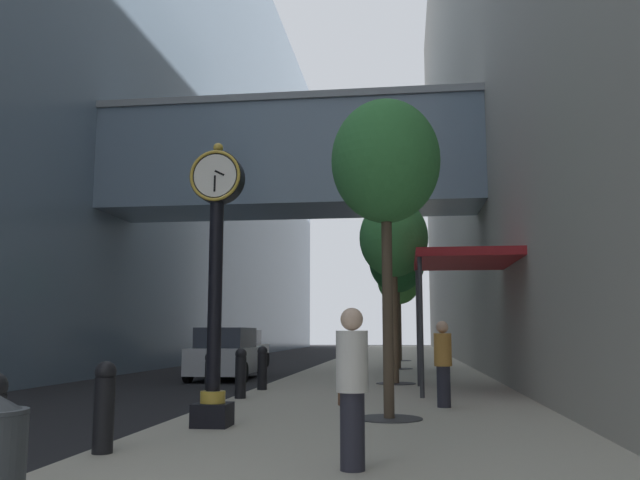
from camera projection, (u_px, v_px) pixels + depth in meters
ground_plane at (320, 367)px, 29.77m from camera, size 110.00×110.00×0.00m
sidewalk_right at (394, 363)px, 32.32m from camera, size 6.51×80.00×0.14m
building_block_left at (126, 93)px, 36.05m from camera, size 22.48×80.00×29.11m
building_block_right at (542, 29)px, 33.68m from camera, size 9.00×80.00×33.83m
street_clock at (215, 267)px, 10.36m from camera, size 0.84×0.55×4.44m
bollard_second at (104, 404)px, 7.89m from camera, size 0.26×0.26×1.08m
bollard_fourth at (211, 379)px, 12.24m from camera, size 0.26×0.26×1.08m
bollard_fifth at (241, 372)px, 14.41m from camera, size 0.26×0.26×1.08m
bollard_sixth at (262, 367)px, 16.58m from camera, size 0.26×0.26×1.08m
street_tree_near at (386, 164)px, 11.51m from camera, size 1.89×1.89×5.47m
street_tree_mid_near at (394, 239)px, 18.99m from camera, size 1.97×1.97×5.24m
street_tree_mid_far at (397, 261)px, 26.53m from camera, size 2.25×2.25×5.59m
street_tree_far at (399, 280)px, 34.02m from camera, size 2.24×2.24×5.43m
pedestrian_walking at (352, 383)px, 6.97m from camera, size 0.42×0.51×1.68m
pedestrian_by_clock at (443, 361)px, 12.74m from camera, size 0.48×0.48×1.64m
storefront_awning at (462, 262)px, 16.31m from camera, size 2.40×3.60×3.30m
car_silver_near at (227, 354)px, 22.19m from camera, size 2.02×4.25×1.72m
car_white_mid at (238, 350)px, 29.06m from camera, size 2.13×4.68×1.66m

